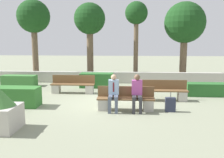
{
  "coord_description": "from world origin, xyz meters",
  "views": [
    {
      "loc": [
        0.95,
        -10.18,
        2.6
      ],
      "look_at": [
        0.26,
        0.5,
        0.9
      ],
      "focal_mm": 40.0,
      "sensor_mm": 36.0,
      "label": 1
    }
  ],
  "objects_px": {
    "tree_rightmost": "(185,24)",
    "tree_center_right": "(136,17)",
    "person_seated_woman": "(137,91)",
    "tree_center_left": "(90,21)",
    "bench_right_side": "(73,86)",
    "suitcase": "(170,105)",
    "person_seated_man": "(113,91)",
    "bench_left_side": "(163,93)",
    "tree_leftmost": "(34,18)",
    "bench_front": "(126,101)"
  },
  "relations": [
    {
      "from": "bench_right_side",
      "to": "suitcase",
      "type": "xyz_separation_m",
      "value": [
        4.23,
        -2.94,
        -0.08
      ]
    },
    {
      "from": "bench_front",
      "to": "tree_rightmost",
      "type": "bearing_deg",
      "value": 63.32
    },
    {
      "from": "bench_left_side",
      "to": "tree_center_left",
      "type": "bearing_deg",
      "value": 115.14
    },
    {
      "from": "person_seated_woman",
      "to": "tree_center_left",
      "type": "relative_size",
      "value": 0.27
    },
    {
      "from": "person_seated_man",
      "to": "bench_front",
      "type": "bearing_deg",
      "value": 17.93
    },
    {
      "from": "suitcase",
      "to": "person_seated_woman",
      "type": "bearing_deg",
      "value": -179.32
    },
    {
      "from": "bench_front",
      "to": "person_seated_woman",
      "type": "xyz_separation_m",
      "value": [
        0.41,
        -0.14,
        0.4
      ]
    },
    {
      "from": "bench_front",
      "to": "person_seated_woman",
      "type": "relative_size",
      "value": 1.58
    },
    {
      "from": "suitcase",
      "to": "tree_center_right",
      "type": "height_order",
      "value": "tree_center_right"
    },
    {
      "from": "bench_front",
      "to": "tree_leftmost",
      "type": "xyz_separation_m",
      "value": [
        -6.06,
        7.13,
        3.62
      ]
    },
    {
      "from": "suitcase",
      "to": "tree_leftmost",
      "type": "bearing_deg",
      "value": 136.62
    },
    {
      "from": "bench_right_side",
      "to": "tree_leftmost",
      "type": "height_order",
      "value": "tree_leftmost"
    },
    {
      "from": "person_seated_woman",
      "to": "tree_leftmost",
      "type": "bearing_deg",
      "value": 131.64
    },
    {
      "from": "bench_right_side",
      "to": "tree_center_right",
      "type": "distance_m",
      "value": 6.45
    },
    {
      "from": "bench_left_side",
      "to": "tree_leftmost",
      "type": "xyz_separation_m",
      "value": [
        -7.65,
        5.55,
        3.62
      ]
    },
    {
      "from": "tree_rightmost",
      "to": "bench_left_side",
      "type": "bearing_deg",
      "value": -109.76
    },
    {
      "from": "bench_right_side",
      "to": "tree_center_left",
      "type": "xyz_separation_m",
      "value": [
        0.22,
        4.28,
        3.42
      ]
    },
    {
      "from": "tree_leftmost",
      "to": "tree_center_right",
      "type": "height_order",
      "value": "tree_leftmost"
    },
    {
      "from": "suitcase",
      "to": "tree_center_left",
      "type": "relative_size",
      "value": 0.15
    },
    {
      "from": "bench_right_side",
      "to": "person_seated_man",
      "type": "relative_size",
      "value": 1.58
    },
    {
      "from": "person_seated_man",
      "to": "tree_rightmost",
      "type": "bearing_deg",
      "value": 61.02
    },
    {
      "from": "person_seated_man",
      "to": "bench_left_side",
      "type": "bearing_deg",
      "value": 40.29
    },
    {
      "from": "bench_front",
      "to": "person_seated_man",
      "type": "xyz_separation_m",
      "value": [
        -0.45,
        -0.14,
        0.39
      ]
    },
    {
      "from": "suitcase",
      "to": "tree_rightmost",
      "type": "xyz_separation_m",
      "value": [
        1.96,
        7.27,
        3.32
      ]
    },
    {
      "from": "bench_right_side",
      "to": "person_seated_woman",
      "type": "distance_m",
      "value": 4.24
    },
    {
      "from": "bench_front",
      "to": "person_seated_man",
      "type": "height_order",
      "value": "person_seated_man"
    },
    {
      "from": "bench_front",
      "to": "tree_rightmost",
      "type": "distance_m",
      "value": 8.62
    },
    {
      "from": "bench_right_side",
      "to": "bench_front",
      "type": "bearing_deg",
      "value": -48.05
    },
    {
      "from": "tree_center_left",
      "to": "bench_front",
      "type": "bearing_deg",
      "value": -71.35
    },
    {
      "from": "person_seated_woman",
      "to": "bench_front",
      "type": "bearing_deg",
      "value": 160.77
    },
    {
      "from": "person_seated_man",
      "to": "suitcase",
      "type": "bearing_deg",
      "value": 0.45
    },
    {
      "from": "bench_right_side",
      "to": "tree_rightmost",
      "type": "relative_size",
      "value": 0.43
    },
    {
      "from": "person_seated_man",
      "to": "person_seated_woman",
      "type": "relative_size",
      "value": 0.99
    },
    {
      "from": "bench_front",
      "to": "bench_right_side",
      "type": "xyz_separation_m",
      "value": [
        -2.61,
        2.81,
        -0.0
      ]
    },
    {
      "from": "bench_left_side",
      "to": "person_seated_man",
      "type": "xyz_separation_m",
      "value": [
        -2.04,
        -1.73,
        0.4
      ]
    },
    {
      "from": "tree_leftmost",
      "to": "person_seated_woman",
      "type": "bearing_deg",
      "value": -48.36
    },
    {
      "from": "tree_leftmost",
      "to": "tree_center_left",
      "type": "height_order",
      "value": "tree_leftmost"
    },
    {
      "from": "bench_left_side",
      "to": "person_seated_woman",
      "type": "relative_size",
      "value": 1.54
    },
    {
      "from": "bench_right_side",
      "to": "suitcase",
      "type": "distance_m",
      "value": 5.16
    },
    {
      "from": "person_seated_woman",
      "to": "tree_rightmost",
      "type": "relative_size",
      "value": 0.27
    },
    {
      "from": "tree_center_left",
      "to": "tree_rightmost",
      "type": "height_order",
      "value": "tree_rightmost"
    },
    {
      "from": "bench_front",
      "to": "bench_left_side",
      "type": "xyz_separation_m",
      "value": [
        1.59,
        1.58,
        -0.0
      ]
    },
    {
      "from": "tree_center_left",
      "to": "tree_rightmost",
      "type": "distance_m",
      "value": 5.98
    },
    {
      "from": "bench_front",
      "to": "tree_leftmost",
      "type": "height_order",
      "value": "tree_leftmost"
    },
    {
      "from": "suitcase",
      "to": "bench_left_side",
      "type": "bearing_deg",
      "value": 91.05
    },
    {
      "from": "tree_rightmost",
      "to": "tree_center_right",
      "type": "bearing_deg",
      "value": -178.52
    },
    {
      "from": "bench_front",
      "to": "bench_right_side",
      "type": "relative_size",
      "value": 1.01
    },
    {
      "from": "tree_center_right",
      "to": "tree_rightmost",
      "type": "height_order",
      "value": "tree_center_right"
    },
    {
      "from": "bench_right_side",
      "to": "tree_center_right",
      "type": "relative_size",
      "value": 0.43
    },
    {
      "from": "bench_left_side",
      "to": "tree_leftmost",
      "type": "distance_m",
      "value": 10.12
    }
  ]
}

